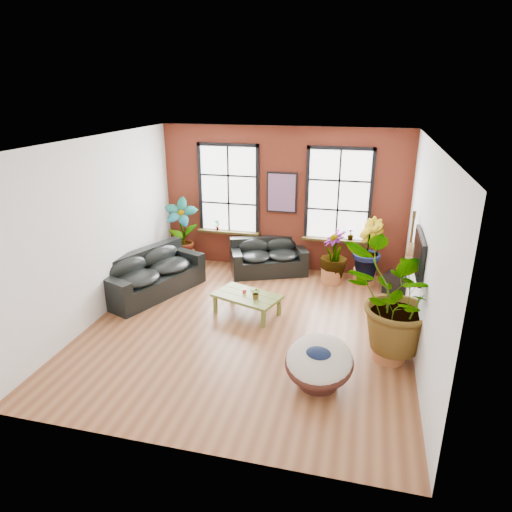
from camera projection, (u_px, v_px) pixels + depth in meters
The scene contains 19 objects.
room at pixel (250, 239), 8.29m from camera, with size 6.04×6.54×3.54m.
sofa_back at pixel (268, 258), 11.27m from camera, with size 2.02×1.52×0.84m.
sofa_left at pixel (151, 275), 10.11m from camera, with size 1.81×2.57×0.94m.
coffee_table at pixel (247, 297), 9.18m from camera, with size 1.48×1.13×0.50m.
papasan_chair at pixel (319, 362), 6.95m from camera, with size 1.16×1.17×0.79m.
poster at pixel (282, 193), 10.98m from camera, with size 0.74×0.06×0.98m.
tv_wall_unit at pixel (416, 255), 8.11m from camera, with size 0.13×1.86×1.20m.
media_box at pixel (397, 283), 10.19m from camera, with size 0.65×0.60×0.44m.
pot_back_left at pixel (185, 258), 11.73m from camera, with size 0.71×0.71×0.40m.
pot_back_right at pixel (364, 276), 10.66m from camera, with size 0.63×0.63×0.37m.
pot_right_wall at pixel (389, 349), 7.69m from camera, with size 0.65×0.65×0.40m.
pot_mid at pixel (331, 276), 10.72m from camera, with size 0.62×0.62×0.35m.
floor_plant_back_left at pixel (182, 230), 11.49m from camera, with size 0.85×0.57×1.61m, color #184913.
floor_plant_back_right at pixel (367, 249), 10.44m from camera, with size 0.78×0.63×1.42m, color #184913.
floor_plant_right_wall at pixel (397, 301), 7.36m from camera, with size 1.67×1.45×1.86m, color #184913.
floor_plant_mid at pixel (334, 254), 10.56m from camera, with size 0.64×0.64×1.14m, color #184913.
table_plant at pixel (256, 293), 8.96m from camera, with size 0.22×0.19×0.24m, color #184913.
sill_plant_left at pixel (217, 225), 11.63m from camera, with size 0.14×0.10×0.27m, color #184913.
sill_plant_right at pixel (351, 235), 10.87m from camera, with size 0.15×0.15×0.27m, color #184913.
Camera 1 is at (2.01, -7.48, 4.35)m, focal length 32.00 mm.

